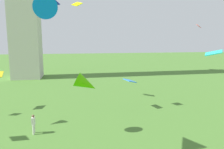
# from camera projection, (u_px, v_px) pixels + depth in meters

# --- Properties ---
(person_0) EXTENTS (0.28, 0.57, 1.85)m
(person_0) POSITION_uv_depth(u_px,v_px,m) (33.00, 123.00, 21.22)
(person_0) COLOR silver
(person_0) RESTS_ON ground_plane
(kite_flying_1) EXTENTS (0.49, 0.83, 0.58)m
(kite_flying_1) POSITION_uv_depth(u_px,v_px,m) (199.00, 26.00, 31.67)
(kite_flying_1) COLOR red
(kite_flying_3) EXTENTS (1.96, 1.91, 0.72)m
(kite_flying_3) POSITION_uv_depth(u_px,v_px,m) (214.00, 53.00, 23.82)
(kite_flying_3) COLOR #24B8A6
(kite_flying_4) EXTENTS (1.31, 1.36, 0.67)m
(kite_flying_4) POSITION_uv_depth(u_px,v_px,m) (77.00, 4.00, 26.17)
(kite_flying_4) COLOR #E9F107
(kite_flying_5) EXTENTS (1.96, 2.66, 1.92)m
(kite_flying_5) POSITION_uv_depth(u_px,v_px,m) (44.00, 6.00, 15.65)
(kite_flying_5) COLOR #0876EB
(kite_flying_7) EXTENTS (2.00, 1.94, 0.68)m
(kite_flying_7) POSITION_uv_depth(u_px,v_px,m) (53.00, 2.00, 30.48)
(kite_flying_7) COLOR #1824C4
(kite_flying_9) EXTENTS (1.52, 1.86, 0.40)m
(kite_flying_9) POSITION_uv_depth(u_px,v_px,m) (130.00, 81.00, 28.33)
(kite_flying_9) COLOR #2F7CD5
(kite_flying_10) EXTENTS (2.48, 1.70, 2.06)m
(kite_flying_10) POSITION_uv_depth(u_px,v_px,m) (86.00, 84.00, 20.52)
(kite_flying_10) COLOR #4CC704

